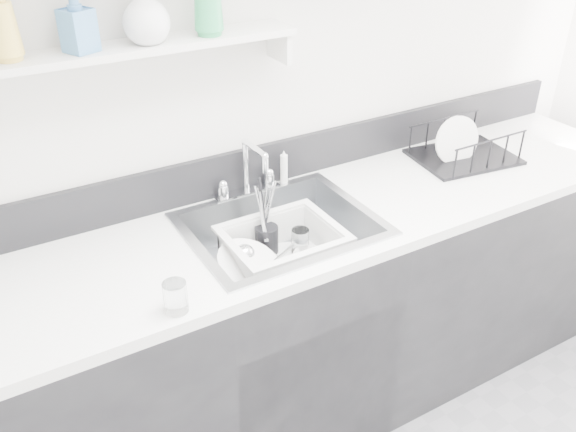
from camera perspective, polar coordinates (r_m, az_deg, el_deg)
room_shell at (r=1.19m, az=19.23°, el=13.36°), size 3.50×3.00×2.60m
counter_run at (r=2.35m, az=-0.62°, el=-10.42°), size 3.20×0.62×0.92m
backsplash at (r=2.27m, az=-4.44°, el=4.30°), size 3.20×0.02×0.16m
sink at (r=2.13m, az=-0.68°, el=-2.89°), size 0.64×0.52×0.20m
faucet at (r=2.24m, az=-3.82°, el=3.34°), size 0.26×0.18×0.23m
side_sprayer at (r=2.31m, az=-0.39°, el=4.57°), size 0.03×0.03×0.14m
wall_shelf at (r=1.91m, az=-13.87°, el=14.86°), size 1.00×0.16×0.12m
wash_tub at (r=2.11m, az=-0.48°, el=-3.28°), size 0.48×0.44×0.15m
plate_stack at (r=2.07m, az=-3.45°, el=-5.08°), size 0.27×0.27×0.11m
utensil_cup at (r=2.18m, az=-2.02°, el=-2.01°), size 0.08×0.08×0.28m
ladle at (r=2.08m, az=-2.27°, el=-4.51°), size 0.26×0.29×0.08m
tumbler_in_tub at (r=2.19m, az=1.15°, el=-2.32°), size 0.08×0.08×0.09m
tumbler_counter at (r=1.71m, az=-10.48°, el=-7.47°), size 0.08×0.08×0.09m
dish_rack at (r=2.62m, az=16.27°, el=6.61°), size 0.44×0.35×0.14m
bowl_small at (r=2.15m, az=2.05°, el=-4.00°), size 0.15×0.15×0.04m
soap_bottle_a at (r=1.82m, az=-25.23°, el=16.21°), size 0.10×0.10×0.21m
soap_bottle_b at (r=1.84m, az=-19.16°, el=16.93°), size 0.10×0.11×0.17m
soap_bottle_c at (r=1.88m, az=-13.19°, el=18.04°), size 0.17×0.17×0.18m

